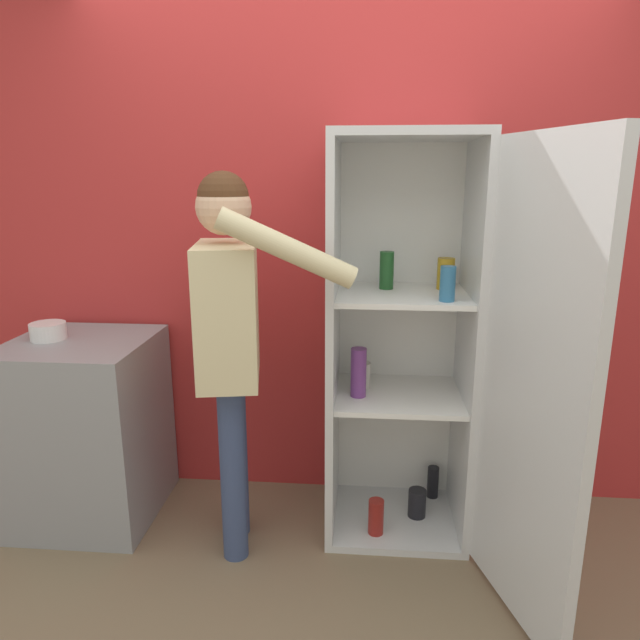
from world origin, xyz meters
TOP-DOWN VIEW (x-y plane):
  - ground_plane at (0.00, 0.00)m, footprint 12.00×12.00m
  - wall_back at (0.00, 0.98)m, footprint 7.00×0.06m
  - refrigerator at (0.39, 0.55)m, footprint 0.87×1.19m
  - person at (-0.44, 0.41)m, footprint 0.71×0.57m
  - counter at (-1.23, 0.61)m, footprint 0.65×0.65m
  - bowl at (-1.38, 0.62)m, footprint 0.16×0.16m

SIDE VIEW (x-z plane):
  - ground_plane at x=0.00m, z-range 0.00..0.00m
  - counter at x=-1.23m, z-range 0.00..0.91m
  - refrigerator at x=0.39m, z-range -0.01..1.84m
  - bowl at x=-1.38m, z-range 0.91..0.99m
  - person at x=-0.44m, z-range 0.23..1.92m
  - wall_back at x=0.00m, z-range 0.00..2.55m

